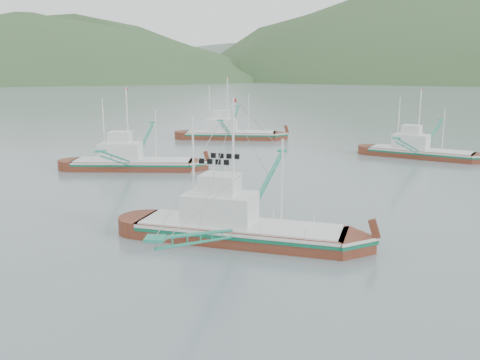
# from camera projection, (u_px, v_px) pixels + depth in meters

# --- Properties ---
(ground) EXTENTS (1200.00, 1200.00, 0.00)m
(ground) POSITION_uv_depth(u_px,v_px,m) (234.00, 253.00, 32.19)
(ground) COLOR slate
(ground) RESTS_ON ground
(main_boat) EXTENTS (13.90, 23.96, 9.86)m
(main_boat) POSITION_uv_depth(u_px,v_px,m) (238.00, 213.00, 34.03)
(main_boat) COLOR #5F2514
(main_boat) RESTS_ON ground
(bg_boat_left) EXTENTS (12.97, 23.36, 9.45)m
(bg_boat_left) POSITION_uv_depth(u_px,v_px,m) (131.00, 158.00, 57.58)
(bg_boat_left) COLOR #5F2514
(bg_boat_left) RESTS_ON ground
(bg_boat_far) EXTENTS (13.80, 24.82, 10.04)m
(bg_boat_far) POSITION_uv_depth(u_px,v_px,m) (229.00, 130.00, 81.42)
(bg_boat_far) COLOR #5F2514
(bg_boat_far) RESTS_ON ground
(bg_boat_right) EXTENTS (13.99, 20.74, 9.01)m
(bg_boat_right) POSITION_uv_depth(u_px,v_px,m) (420.00, 142.00, 64.86)
(bg_boat_right) COLOR #5F2514
(bg_boat_right) RESTS_ON ground
(headland_left) EXTENTS (448.00, 308.00, 210.00)m
(headland_left) POSITION_uv_depth(u_px,v_px,m) (24.00, 80.00, 393.69)
(headland_left) COLOR #32512A
(headland_left) RESTS_ON ground
(ridge_distant) EXTENTS (960.00, 400.00, 240.00)m
(ridge_distant) POSITION_uv_depth(u_px,v_px,m) (297.00, 75.00, 576.99)
(ridge_distant) COLOR slate
(ridge_distant) RESTS_ON ground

